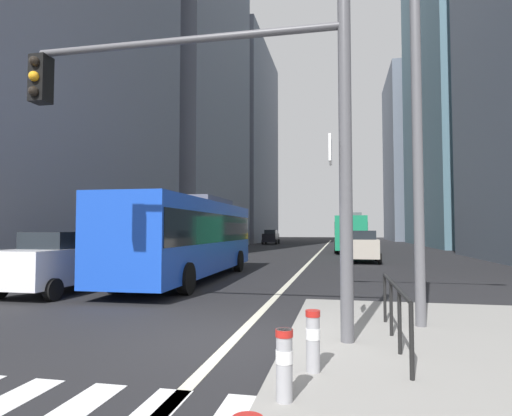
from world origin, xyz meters
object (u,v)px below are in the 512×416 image
at_px(car_receding_near, 358,236).
at_px(traffic_signal_gantry, 227,114).
at_px(sedan_white_oncoming, 60,261).
at_px(street_lamp_post, 416,66).
at_px(city_bus_blue_oncoming, 190,234).
at_px(bollard_left, 284,361).
at_px(bollard_right, 313,337).
at_px(car_oncoming_mid, 271,237).
at_px(city_bus_red_receding, 351,231).
at_px(car_receding_far, 362,246).

xyz_separation_m(car_receding_near, traffic_signal_gantry, (-4.45, -59.35, 3.13)).
xyz_separation_m(sedan_white_oncoming, car_receding_near, (11.33, 54.51, -0.00)).
bearing_deg(street_lamp_post, car_receding_near, 89.05).
xyz_separation_m(city_bus_blue_oncoming, bollard_left, (5.36, -11.41, -1.25)).
bearing_deg(bollard_right, street_lamp_post, 58.49).
bearing_deg(car_receding_near, car_oncoming_mid, -139.66).
height_order(traffic_signal_gantry, bollard_right, traffic_signal_gantry).
relative_size(sedan_white_oncoming, city_bus_red_receding, 0.38).
distance_m(traffic_signal_gantry, street_lamp_post, 3.96).
height_order(street_lamp_post, bollard_right, street_lamp_post).
distance_m(city_bus_red_receding, car_oncoming_mid, 20.17).
xyz_separation_m(city_bus_red_receding, street_lamp_post, (0.71, -30.42, 3.45)).
bearing_deg(car_receding_near, street_lamp_post, -90.95).
bearing_deg(bollard_right, city_bus_red_receding, 88.02).
xyz_separation_m(city_bus_blue_oncoming, traffic_signal_gantry, (3.98, -8.80, 2.28)).
distance_m(car_receding_near, bollard_right, 61.00).
distance_m(car_receding_near, street_lamp_post, 58.05).
xyz_separation_m(street_lamp_post, bollard_left, (-2.12, -4.07, -4.70)).
height_order(car_receding_far, traffic_signal_gantry, traffic_signal_gantry).
xyz_separation_m(city_bus_blue_oncoming, car_receding_near, (8.43, 50.55, -0.85)).
xyz_separation_m(sedan_white_oncoming, traffic_signal_gantry, (6.88, -4.84, 3.13)).
relative_size(car_oncoming_mid, bollard_left, 5.98).
relative_size(city_bus_blue_oncoming, street_lamp_post, 1.43).
bearing_deg(bollard_right, bollard_left, -103.45).
bearing_deg(bollard_left, sedan_white_oncoming, 137.96).
relative_size(sedan_white_oncoming, car_receding_far, 1.06).
xyz_separation_m(car_oncoming_mid, street_lamp_post, (10.92, -47.80, 4.29)).
xyz_separation_m(city_bus_blue_oncoming, city_bus_red_receding, (6.76, 23.08, -0.00)).
bearing_deg(city_bus_red_receding, street_lamp_post, -88.65).
bearing_deg(car_receding_far, bollard_left, -94.82).
relative_size(car_oncoming_mid, car_receding_far, 1.14).
bearing_deg(car_receding_far, sedan_white_oncoming, -124.75).
relative_size(city_bus_red_receding, bollard_left, 14.61).
relative_size(car_oncoming_mid, car_receding_near, 1.11).
bearing_deg(car_receding_far, city_bus_blue_oncoming, -124.20).
distance_m(sedan_white_oncoming, bollard_right, 10.67).
xyz_separation_m(traffic_signal_gantry, street_lamp_post, (3.49, 1.46, 1.17)).
bearing_deg(city_bus_red_receding, car_receding_far, -87.90).
distance_m(car_oncoming_mid, bollard_left, 52.62).
relative_size(sedan_white_oncoming, car_oncoming_mid, 0.93).
bearing_deg(bollard_left, car_oncoming_mid, 99.63).
bearing_deg(sedan_white_oncoming, city_bus_red_receding, 70.34).
relative_size(city_bus_red_receding, car_receding_far, 2.79).
xyz_separation_m(city_bus_blue_oncoming, car_receding_far, (7.22, 10.62, -0.85)).
distance_m(city_bus_blue_oncoming, bollard_right, 11.87).
distance_m(street_lamp_post, bollard_right, 5.90).
distance_m(sedan_white_oncoming, bollard_left, 11.13).
xyz_separation_m(city_bus_red_receding, car_receding_near, (1.67, 27.47, -0.85)).
xyz_separation_m(traffic_signal_gantry, bollard_right, (1.62, -1.59, -3.52)).
bearing_deg(city_bus_blue_oncoming, sedan_white_oncoming, -126.20).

